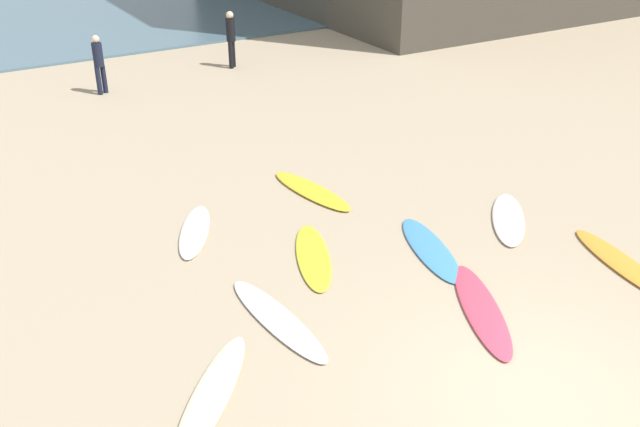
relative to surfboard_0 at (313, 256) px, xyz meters
The scene contains 12 objects.
ground_plane 4.46m from the surfboard_0, 80.95° to the right, with size 120.00×120.00×0.00m, color tan.
surfboard_0 is the anchor object (origin of this frame).
surfboard_1 1.88m from the surfboard_0, 136.95° to the right, with size 0.50×2.49×0.07m, color white.
surfboard_2 2.04m from the surfboard_0, 23.90° to the right, with size 0.59×2.29×0.07m, color #4794D8.
surfboard_3 5.15m from the surfboard_0, 33.63° to the right, with size 0.51×2.39×0.08m, color gold.
surfboard_4 2.32m from the surfboard_0, 126.44° to the left, with size 0.50×2.03×0.08m, color white.
surfboard_5 2.98m from the surfboard_0, 62.53° to the right, with size 0.54×2.50×0.07m, color #DA445E.
surfboard_6 3.89m from the surfboard_0, 10.56° to the right, with size 0.59×2.17×0.08m, color silver.
surfboard_7 3.64m from the surfboard_0, 141.40° to the right, with size 0.49×2.40×0.09m, color #EEECC3.
surfboard_8 2.58m from the surfboard_0, 59.91° to the left, with size 0.56×2.33×0.09m, color yellow.
beachgoer_near 10.95m from the surfboard_0, 92.31° to the left, with size 0.38×0.38×1.65m.
beachgoer_mid 12.11m from the surfboard_0, 71.46° to the left, with size 0.40×0.40×1.75m.
Camera 1 is at (-5.99, -4.53, 6.21)m, focal length 39.95 mm.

